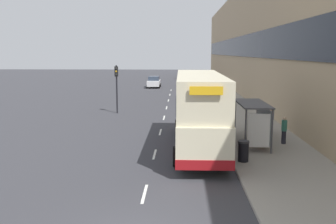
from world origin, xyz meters
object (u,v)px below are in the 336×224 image
(pedestrian_at_shelter, at_px, (284,130))
(car_1, at_px, (154,82))
(car_2, at_px, (188,77))
(pedestrian_2, at_px, (270,122))
(double_decker_bus_near, at_px, (199,110))
(car_3, at_px, (194,95))
(traffic_light_far_kerb, at_px, (117,81))
(pedestrian_1, at_px, (271,119))
(litter_bin, at_px, (243,151))
(bus_shelter, at_px, (256,116))
(car_0, at_px, (183,75))

(pedestrian_at_shelter, bearing_deg, car_1, 105.68)
(car_2, relative_size, pedestrian_2, 2.35)
(double_decker_bus_near, xyz_separation_m, car_3, (0.44, 20.38, -1.43))
(car_1, xyz_separation_m, pedestrian_at_shelter, (10.40, -37.04, 0.10))
(car_3, bearing_deg, traffic_light_far_kerb, -132.85)
(pedestrian_1, bearing_deg, car_3, 105.79)
(car_1, distance_m, pedestrian_2, 36.15)
(car_2, xyz_separation_m, traffic_light_far_kerb, (-7.12, -37.65, 2.10))
(car_3, relative_size, pedestrian_at_shelter, 2.80)
(litter_bin, bearing_deg, car_2, 91.97)
(bus_shelter, relative_size, litter_bin, 4.00)
(pedestrian_2, height_order, litter_bin, pedestrian_2)
(bus_shelter, distance_m, car_2, 50.05)
(pedestrian_at_shelter, relative_size, litter_bin, 1.55)
(pedestrian_at_shelter, bearing_deg, traffic_light_far_kerb, 135.61)
(bus_shelter, distance_m, car_0, 57.06)
(double_decker_bus_near, distance_m, pedestrian_1, 6.57)
(pedestrian_1, bearing_deg, pedestrian_at_shelter, -89.79)
(car_2, relative_size, car_3, 0.90)
(double_decker_bus_near, xyz_separation_m, car_1, (-5.31, 37.82, -1.41))
(double_decker_bus_near, height_order, car_0, double_decker_bus_near)
(car_2, distance_m, traffic_light_far_kerb, 38.38)
(bus_shelter, xyz_separation_m, pedestrian_2, (1.49, 2.91, -0.84))
(pedestrian_at_shelter, bearing_deg, car_2, 95.60)
(car_2, xyz_separation_m, pedestrian_at_shelter, (4.84, -49.36, 0.12))
(car_0, distance_m, pedestrian_1, 53.42)
(double_decker_bus_near, distance_m, car_0, 57.13)
(double_decker_bus_near, bearing_deg, bus_shelter, 3.48)
(car_2, height_order, pedestrian_1, pedestrian_1)
(car_1, bearing_deg, pedestrian_2, 106.23)
(pedestrian_at_shelter, xyz_separation_m, traffic_light_far_kerb, (-11.96, 11.71, 1.99))
(litter_bin, height_order, traffic_light_far_kerb, traffic_light_far_kerb)
(pedestrian_at_shelter, height_order, traffic_light_far_kerb, traffic_light_far_kerb)
(double_decker_bus_near, relative_size, pedestrian_1, 6.10)
(car_3, distance_m, traffic_light_far_kerb, 10.96)
(car_0, distance_m, traffic_light_far_kerb, 45.10)
(pedestrian_1, bearing_deg, car_0, 96.16)
(double_decker_bus_near, height_order, car_3, double_decker_bus_near)
(double_decker_bus_near, relative_size, car_1, 2.46)
(car_3, height_order, pedestrian_2, pedestrian_2)
(pedestrian_1, bearing_deg, bus_shelter, -115.10)
(car_1, bearing_deg, car_2, -114.26)
(car_0, relative_size, car_3, 0.84)
(car_0, distance_m, car_3, 36.75)
(bus_shelter, bearing_deg, pedestrian_at_shelter, 17.95)
(bus_shelter, bearing_deg, car_1, 102.89)
(double_decker_bus_near, distance_m, pedestrian_at_shelter, 5.31)
(car_2, distance_m, pedestrian_1, 46.40)
(car_3, height_order, pedestrian_at_shelter, pedestrian_at_shelter)
(pedestrian_at_shelter, xyz_separation_m, pedestrian_1, (-0.01, 3.22, 0.11))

